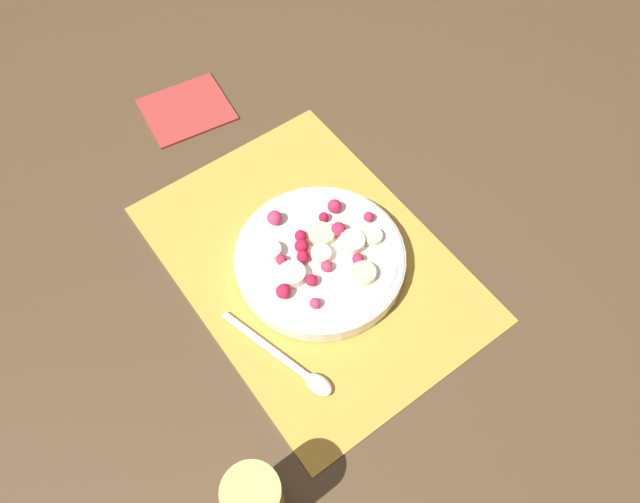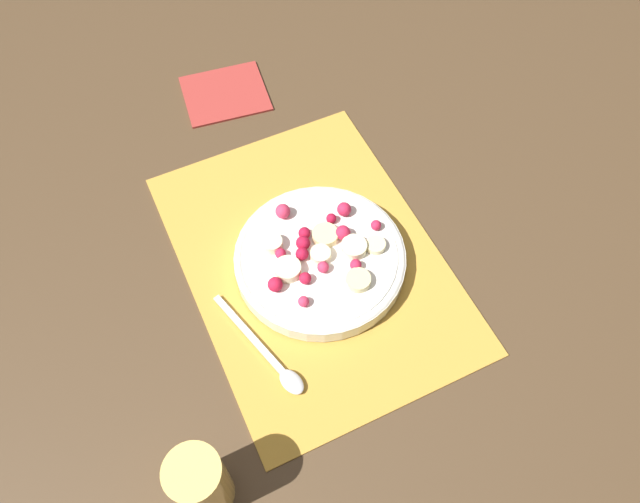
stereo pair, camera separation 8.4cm
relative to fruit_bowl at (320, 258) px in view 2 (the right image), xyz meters
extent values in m
plane|color=#4C3823|center=(-0.01, -0.01, -0.02)|extent=(3.00, 3.00, 0.00)
cube|color=gold|center=(-0.01, -0.01, -0.02)|extent=(0.48, 0.34, 0.01)
cylinder|color=silver|center=(0.00, 0.00, -0.01)|extent=(0.24, 0.24, 0.02)
torus|color=silver|center=(0.00, 0.00, 0.00)|extent=(0.24, 0.24, 0.01)
cylinder|color=white|center=(0.00, 0.00, 0.01)|extent=(0.21, 0.21, 0.00)
cylinder|color=#F4EAB7|center=(-0.04, -0.05, 0.02)|extent=(0.03, 0.03, 0.01)
cylinder|color=beige|center=(-0.02, 0.02, 0.02)|extent=(0.05, 0.05, 0.01)
cylinder|color=#F4EAB7|center=(0.01, -0.05, 0.02)|extent=(0.05, 0.05, 0.01)
cylinder|color=#F4EAB7|center=(0.01, 0.04, 0.02)|extent=(0.04, 0.04, 0.01)
cylinder|color=#F4EAB7|center=(0.00, 0.00, 0.02)|extent=(0.04, 0.04, 0.01)
cylinder|color=beige|center=(0.02, 0.07, 0.01)|extent=(0.04, 0.04, 0.01)
cylinder|color=beige|center=(0.06, 0.03, 0.02)|extent=(0.05, 0.05, 0.01)
sphere|color=#DB3356|center=(0.02, -0.01, 0.02)|extent=(0.02, 0.02, 0.02)
sphere|color=#B21433|center=(-0.01, -0.02, 0.02)|extent=(0.02, 0.02, 0.02)
sphere|color=red|center=(0.03, -0.04, 0.02)|extent=(0.02, 0.02, 0.02)
sphere|color=#D12347|center=(-0.01, 0.04, 0.02)|extent=(0.02, 0.02, 0.02)
sphere|color=#D12347|center=(-0.05, 0.06, 0.02)|extent=(0.02, 0.02, 0.02)
sphere|color=#B21433|center=(-0.04, 0.04, 0.02)|extent=(0.01, 0.01, 0.01)
sphere|color=#D12347|center=(0.04, 0.03, 0.02)|extent=(0.02, 0.02, 0.02)
sphere|color=#D12347|center=(-0.01, 0.09, 0.02)|extent=(0.01, 0.01, 0.01)
sphere|color=#DB3356|center=(0.06, -0.05, 0.02)|extent=(0.01, 0.01, 0.01)
sphere|color=#B21433|center=(-0.04, 0.00, 0.02)|extent=(0.02, 0.02, 0.02)
sphere|color=#B21433|center=(-0.02, -0.02, 0.02)|extent=(0.02, 0.02, 0.02)
sphere|color=red|center=(0.02, -0.08, 0.02)|extent=(0.02, 0.02, 0.02)
sphere|color=#DB3356|center=(-0.08, -0.02, 0.02)|extent=(0.02, 0.02, 0.02)
sphere|color=#D12347|center=(-0.02, -0.05, 0.02)|extent=(0.01, 0.01, 0.01)
cube|color=silver|center=(0.06, -0.13, -0.02)|extent=(0.14, 0.05, 0.00)
ellipsoid|color=silver|center=(0.14, -0.11, -0.01)|extent=(0.04, 0.03, 0.01)
cylinder|color=#F4CC66|center=(0.22, -0.25, 0.03)|extent=(0.06, 0.06, 0.12)
cube|color=#A3332D|center=(-0.37, 0.00, -0.02)|extent=(0.14, 0.15, 0.01)
camera|label=1|loc=(0.36, -0.26, 0.74)|focal=35.00mm
camera|label=2|loc=(0.40, -0.19, 0.74)|focal=35.00mm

